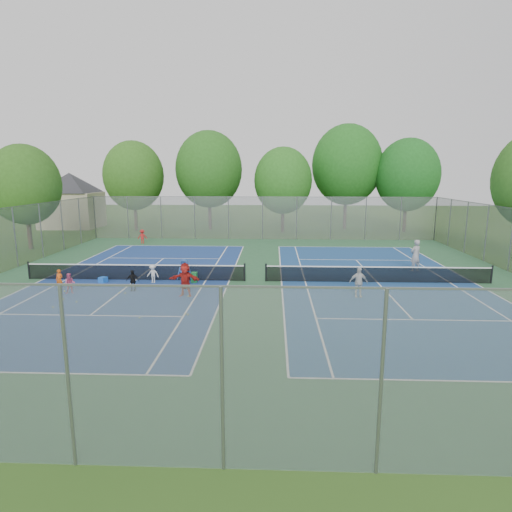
{
  "coord_description": "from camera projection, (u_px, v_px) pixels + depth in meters",
  "views": [
    {
      "loc": [
        1.01,
        -24.01,
        6.17
      ],
      "look_at": [
        0.0,
        1.0,
        1.3
      ],
      "focal_mm": 30.0,
      "sensor_mm": 36.0,
      "label": 1
    }
  ],
  "objects": [
    {
      "name": "tennis_ball_3",
      "position": [
        119.0,
        293.0,
        22.19
      ],
      "size": [
        0.07,
        0.07,
        0.07
      ],
      "primitive_type": "sphere",
      "color": "#A3C52D",
      "rests_on": "ground"
    },
    {
      "name": "tennis_ball_8",
      "position": [
        183.0,
        287.0,
        23.39
      ],
      "size": [
        0.07,
        0.07,
        0.07
      ],
      "primitive_type": "sphere",
      "color": "#D0F438",
      "rests_on": "ground"
    },
    {
      "name": "net_left",
      "position": [
        136.0,
        273.0,
        24.96
      ],
      "size": [
        12.87,
        0.1,
        0.91
      ],
      "primitive_type": "cube",
      "color": "black",
      "rests_on": "ground"
    },
    {
      "name": "court_left",
      "position": [
        136.0,
        280.0,
        25.04
      ],
      "size": [
        10.97,
        23.77,
        0.01
      ],
      "primitive_type": "cube",
      "color": "navy",
      "rests_on": "court_pad"
    },
    {
      "name": "student_f",
      "position": [
        185.0,
        280.0,
        21.6
      ],
      "size": [
        1.66,
        0.73,
        1.73
      ],
      "primitive_type": "imported",
      "rotation": [
        0.0,
        0.0,
        -0.14
      ],
      "color": "#A61D17",
      "rests_on": "ground"
    },
    {
      "name": "tennis_ball_10",
      "position": [
        65.0,
        291.0,
        22.52
      ],
      "size": [
        0.07,
        0.07,
        0.07
      ],
      "primitive_type": "sphere",
      "color": "yellow",
      "rests_on": "ground"
    },
    {
      "name": "net_right",
      "position": [
        378.0,
        275.0,
        24.4
      ],
      "size": [
        12.87,
        0.1,
        0.91
      ],
      "primitive_type": "cube",
      "color": "black",
      "rests_on": "ground"
    },
    {
      "name": "court_pad",
      "position": [
        255.0,
        281.0,
        24.76
      ],
      "size": [
        32.0,
        32.0,
        0.01
      ],
      "primitive_type": "cube",
      "color": "#2A5A37",
      "rests_on": "ground"
    },
    {
      "name": "instructor",
      "position": [
        415.0,
        256.0,
        27.13
      ],
      "size": [
        0.88,
        0.75,
        2.03
      ],
      "primitive_type": "imported",
      "rotation": [
        0.0,
        0.0,
        3.57
      ],
      "color": "#949496",
      "rests_on": "ground"
    },
    {
      "name": "teen_court_b",
      "position": [
        358.0,
        282.0,
        21.45
      ],
      "size": [
        0.91,
        0.38,
        1.55
      ],
      "primitive_type": "imported",
      "rotation": [
        0.0,
        0.0,
        -0.0
      ],
      "color": "beige",
      "rests_on": "ground"
    },
    {
      "name": "tennis_ball_4",
      "position": [
        64.0,
        299.0,
        21.11
      ],
      "size": [
        0.07,
        0.07,
        0.07
      ],
      "primitive_type": "sphere",
      "color": "gold",
      "rests_on": "ground"
    },
    {
      "name": "ground",
      "position": [
        255.0,
        281.0,
        24.76
      ],
      "size": [
        120.0,
        120.0,
        0.0
      ],
      "primitive_type": "plane",
      "color": "#2D5219",
      "rests_on": "ground"
    },
    {
      "name": "ball_crate",
      "position": [
        103.0,
        280.0,
        24.39
      ],
      "size": [
        0.5,
        0.5,
        0.33
      ],
      "primitive_type": "cube",
      "rotation": [
        0.0,
        0.0,
        -0.37
      ],
      "color": "blue",
      "rests_on": "ground"
    },
    {
      "name": "tennis_ball_1",
      "position": [
        77.0,
        302.0,
        20.66
      ],
      "size": [
        0.07,
        0.07,
        0.07
      ],
      "primitive_type": "sphere",
      "color": "#BBD331",
      "rests_on": "ground"
    },
    {
      "name": "student_a",
      "position": [
        59.0,
        279.0,
        22.95
      ],
      "size": [
        0.43,
        0.32,
        1.09
      ],
      "primitive_type": "imported",
      "rotation": [
        0.0,
        0.0,
        -0.15
      ],
      "color": "#DD5614",
      "rests_on": "ground"
    },
    {
      "name": "tree_side_w",
      "position": [
        25.0,
        185.0,
        34.33
      ],
      "size": [
        5.6,
        5.6,
        8.47
      ],
      "color": "#443326",
      "rests_on": "ground"
    },
    {
      "name": "tennis_ball_11",
      "position": [
        53.0,
        308.0,
        19.81
      ],
      "size": [
        0.07,
        0.07,
        0.07
      ],
      "primitive_type": "sphere",
      "color": "#D0ED37",
      "rests_on": "ground"
    },
    {
      "name": "ball_hopper",
      "position": [
        194.0,
        277.0,
        24.39
      ],
      "size": [
        0.33,
        0.33,
        0.61
      ],
      "primitive_type": "cube",
      "rotation": [
        0.0,
        0.0,
        -0.07
      ],
      "color": "#268B3B",
      "rests_on": "ground"
    },
    {
      "name": "court_right",
      "position": [
        377.0,
        282.0,
        24.48
      ],
      "size": [
        10.97,
        23.77,
        0.01
      ],
      "primitive_type": "cube",
      "color": "navy",
      "rests_on": "court_pad"
    },
    {
      "name": "student_b",
      "position": [
        70.0,
        284.0,
        22.12
      ],
      "size": [
        0.61,
        0.52,
        1.09
      ],
      "primitive_type": "imported",
      "rotation": [
        0.0,
        0.0,
        0.24
      ],
      "color": "#D05177",
      "rests_on": "ground"
    },
    {
      "name": "house",
      "position": [
        70.0,
        191.0,
        48.37
      ],
      "size": [
        11.03,
        11.03,
        7.3
      ],
      "color": "#B7A88C",
      "rests_on": "ground"
    },
    {
      "name": "child_far_baseline",
      "position": [
        142.0,
        237.0,
        37.92
      ],
      "size": [
        0.91,
        0.68,
        1.25
      ],
      "primitive_type": "imported",
      "rotation": [
        0.0,
        0.0,
        3.44
      ],
      "color": "red",
      "rests_on": "ground"
    },
    {
      "name": "tennis_ball_5",
      "position": [
        186.0,
        314.0,
        18.88
      ],
      "size": [
        0.07,
        0.07,
        0.07
      ],
      "primitive_type": "sphere",
      "color": "gold",
      "rests_on": "ground"
    },
    {
      "name": "tennis_ball_9",
      "position": [
        125.0,
        293.0,
        22.16
      ],
      "size": [
        0.07,
        0.07,
        0.07
      ],
      "primitive_type": "sphere",
      "color": "#D1F338",
      "rests_on": "ground"
    },
    {
      "name": "student_d",
      "position": [
        133.0,
        281.0,
        22.61
      ],
      "size": [
        0.68,
        0.31,
        1.14
      ],
      "primitive_type": "imported",
      "rotation": [
        0.0,
        0.0,
        0.06
      ],
      "color": "black",
      "rests_on": "ground"
    },
    {
      "name": "tennis_ball_0",
      "position": [
        188.0,
        297.0,
        21.58
      ],
      "size": [
        0.07,
        0.07,
        0.07
      ],
      "primitive_type": "sphere",
      "color": "#C1DF34",
      "rests_on": "ground"
    },
    {
      "name": "fence_north",
      "position": [
        262.0,
        218.0,
        40.08
      ],
      "size": [
        32.0,
        0.1,
        4.0
      ],
      "primitive_type": "cube",
      "color": "gray",
      "rests_on": "ground"
    },
    {
      "name": "fence_south",
      "position": [
        222.0,
        381.0,
        8.69
      ],
      "size": [
        32.0,
        0.1,
        4.0
      ],
      "primitive_type": "cube",
      "color": "gray",
      "rests_on": "ground"
    },
    {
      "name": "tree_nc",
      "position": [
        283.0,
        181.0,
        44.25
      ],
      "size": [
        6.0,
        6.0,
        8.85
      ],
      "color": "#443326",
      "rests_on": "ground"
    },
    {
      "name": "tree_nw",
      "position": [
        134.0,
        176.0,
        45.77
      ],
      "size": [
        6.4,
        6.4,
        9.58
      ],
      "color": "#443326",
      "rests_on": "ground"
    },
    {
      "name": "tree_nl",
      "position": [
        209.0,
        170.0,
        46.31
      ],
      "size": [
        7.2,
        7.2,
        10.69
      ],
      "color": "#443326",
      "rests_on": "ground"
    },
    {
      "name": "student_e",
      "position": [
        185.0,
        274.0,
        23.03
      ],
      "size": [
        0.86,
        0.61,
        1.66
      ],
      "primitive_type": "imported",
      "rotation": [
        0.0,
        0.0,
        -0.1
      ],
      "color": "#264B8D",
      "rests_on": "ground"
    },
    {
      "name": "tennis_ball_6",
      "position": [
        188.0,
        315.0,
        18.78
      ],
      "size": [
        0.07,
        0.07,
        0.07
      ],
      "primitive_type": "sphere",
      "color": "yellow",
      "rests_on": "ground"
    },
    {
      "name": "tree_nr",
      "position": [
        347.0,
        165.0,
        46.6
      ],
      "size": [
        7.6,
        7.6,
        11.42
      ],
      "color": "#443326",
      "rests_on": "ground"
    },
    {
      "name": "tree_ne",
      "position": [
        407.0,
        175.0,
        44.61
      ],
      "size": [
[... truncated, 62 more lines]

